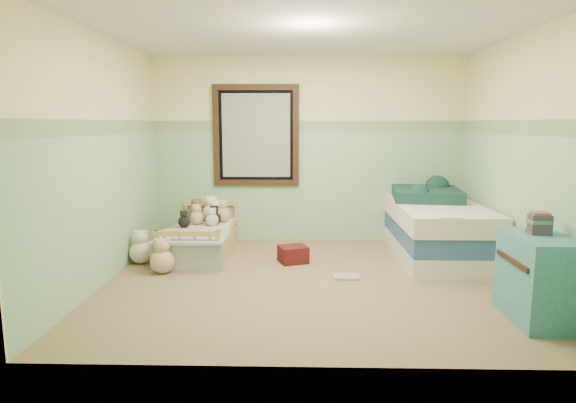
{
  "coord_description": "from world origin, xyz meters",
  "views": [
    {
      "loc": [
        -0.1,
        -4.84,
        1.62
      ],
      "look_at": [
        -0.23,
        0.35,
        0.78
      ],
      "focal_mm": 30.31,
      "sensor_mm": 36.0,
      "label": 1
    }
  ],
  "objects_px": {
    "toddler_bed_frame": "(201,246)",
    "red_pillow": "(293,254)",
    "dresser": "(539,279)",
    "floor_book": "(346,277)",
    "plush_floor_cream": "(141,252)",
    "plush_floor_tan": "(163,261)",
    "twin_bed_frame": "(435,248)"
  },
  "relations": [
    {
      "from": "toddler_bed_frame",
      "to": "floor_book",
      "type": "xyz_separation_m",
      "value": [
        1.74,
        -0.94,
        -0.08
      ]
    },
    {
      "from": "plush_floor_cream",
      "to": "twin_bed_frame",
      "type": "xyz_separation_m",
      "value": [
        3.5,
        0.39,
        -0.02
      ]
    },
    {
      "from": "dresser",
      "to": "red_pillow",
      "type": "xyz_separation_m",
      "value": [
        -2.05,
        1.64,
        -0.26
      ]
    },
    {
      "from": "plush_floor_tan",
      "to": "twin_bed_frame",
      "type": "height_order",
      "value": "plush_floor_tan"
    },
    {
      "from": "twin_bed_frame",
      "to": "red_pillow",
      "type": "height_order",
      "value": "twin_bed_frame"
    },
    {
      "from": "toddler_bed_frame",
      "to": "floor_book",
      "type": "height_order",
      "value": "toddler_bed_frame"
    },
    {
      "from": "dresser",
      "to": "floor_book",
      "type": "xyz_separation_m",
      "value": [
        -1.47,
        1.07,
        -0.35
      ]
    },
    {
      "from": "plush_floor_cream",
      "to": "floor_book",
      "type": "xyz_separation_m",
      "value": [
        2.34,
        -0.48,
        -0.12
      ]
    },
    {
      "from": "floor_book",
      "to": "toddler_bed_frame",
      "type": "bearing_deg",
      "value": 151.03
    },
    {
      "from": "plush_floor_cream",
      "to": "dresser",
      "type": "height_order",
      "value": "dresser"
    },
    {
      "from": "plush_floor_cream",
      "to": "red_pillow",
      "type": "relative_size",
      "value": 0.86
    },
    {
      "from": "plush_floor_tan",
      "to": "toddler_bed_frame",
      "type": "bearing_deg",
      "value": 72.98
    },
    {
      "from": "plush_floor_cream",
      "to": "floor_book",
      "type": "distance_m",
      "value": 2.39
    },
    {
      "from": "toddler_bed_frame",
      "to": "red_pillow",
      "type": "height_order",
      "value": "red_pillow"
    },
    {
      "from": "plush_floor_tan",
      "to": "red_pillow",
      "type": "height_order",
      "value": "plush_floor_tan"
    },
    {
      "from": "plush_floor_tan",
      "to": "floor_book",
      "type": "height_order",
      "value": "plush_floor_tan"
    },
    {
      "from": "dresser",
      "to": "floor_book",
      "type": "height_order",
      "value": "dresser"
    },
    {
      "from": "plush_floor_tan",
      "to": "floor_book",
      "type": "xyz_separation_m",
      "value": [
        1.99,
        -0.12,
        -0.12
      ]
    },
    {
      "from": "twin_bed_frame",
      "to": "plush_floor_cream",
      "type": "bearing_deg",
      "value": -173.66
    },
    {
      "from": "twin_bed_frame",
      "to": "red_pillow",
      "type": "relative_size",
      "value": 6.13
    },
    {
      "from": "floor_book",
      "to": "plush_floor_cream",
      "type": "bearing_deg",
      "value": 167.77
    },
    {
      "from": "twin_bed_frame",
      "to": "floor_book",
      "type": "xyz_separation_m",
      "value": [
        -1.16,
        -0.87,
        -0.1
      ]
    },
    {
      "from": "toddler_bed_frame",
      "to": "plush_floor_cream",
      "type": "bearing_deg",
      "value": -143.06
    },
    {
      "from": "twin_bed_frame",
      "to": "dresser",
      "type": "distance_m",
      "value": 1.99
    },
    {
      "from": "red_pillow",
      "to": "plush_floor_cream",
      "type": "bearing_deg",
      "value": -177.26
    },
    {
      "from": "plush_floor_tan",
      "to": "floor_book",
      "type": "relative_size",
      "value": 0.96
    },
    {
      "from": "plush_floor_tan",
      "to": "floor_book",
      "type": "distance_m",
      "value": 1.99
    },
    {
      "from": "toddler_bed_frame",
      "to": "plush_floor_tan",
      "type": "bearing_deg",
      "value": -107.02
    },
    {
      "from": "plush_floor_tan",
      "to": "dresser",
      "type": "height_order",
      "value": "dresser"
    },
    {
      "from": "plush_floor_cream",
      "to": "plush_floor_tan",
      "type": "xyz_separation_m",
      "value": [
        0.36,
        -0.36,
        -0.0
      ]
    },
    {
      "from": "toddler_bed_frame",
      "to": "plush_floor_tan",
      "type": "distance_m",
      "value": 0.86
    },
    {
      "from": "plush_floor_cream",
      "to": "twin_bed_frame",
      "type": "height_order",
      "value": "plush_floor_cream"
    }
  ]
}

